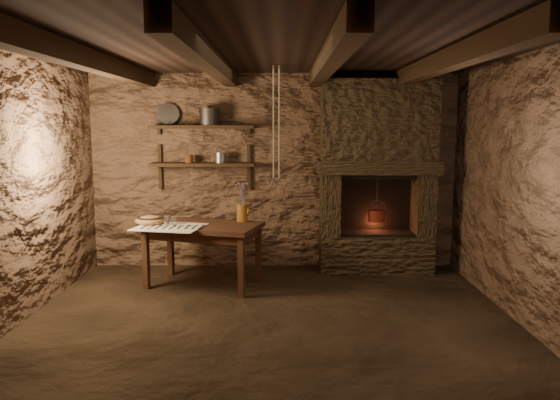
{
  "coord_description": "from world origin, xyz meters",
  "views": [
    {
      "loc": [
        0.12,
        -4.76,
        1.78
      ],
      "look_at": [
        0.09,
        0.9,
        0.99
      ],
      "focal_mm": 35.0,
      "sensor_mm": 36.0,
      "label": 1
    }
  ],
  "objects_px": {
    "iron_stockpot": "(210,118)",
    "red_pot": "(377,215)",
    "stoneware_jug": "(243,204)",
    "wooden_bowl": "(150,221)",
    "work_table": "(203,253)"
  },
  "relations": [
    {
      "from": "stoneware_jug",
      "to": "iron_stockpot",
      "type": "bearing_deg",
      "value": 130.11
    },
    {
      "from": "work_table",
      "to": "iron_stockpot",
      "type": "height_order",
      "value": "iron_stockpot"
    },
    {
      "from": "stoneware_jug",
      "to": "wooden_bowl",
      "type": "xyz_separation_m",
      "value": [
        -1.01,
        -0.18,
        -0.15
      ]
    },
    {
      "from": "stoneware_jug",
      "to": "wooden_bowl",
      "type": "relative_size",
      "value": 1.41
    },
    {
      "from": "wooden_bowl",
      "to": "red_pot",
      "type": "height_order",
      "value": "red_pot"
    },
    {
      "from": "work_table",
      "to": "wooden_bowl",
      "type": "relative_size",
      "value": 4.29
    },
    {
      "from": "work_table",
      "to": "stoneware_jug",
      "type": "relative_size",
      "value": 3.04
    },
    {
      "from": "iron_stockpot",
      "to": "red_pot",
      "type": "distance_m",
      "value": 2.32
    },
    {
      "from": "stoneware_jug",
      "to": "red_pot",
      "type": "xyz_separation_m",
      "value": [
        1.58,
        0.43,
        -0.19
      ]
    },
    {
      "from": "wooden_bowl",
      "to": "red_pot",
      "type": "xyz_separation_m",
      "value": [
        2.59,
        0.61,
        -0.03
      ]
    },
    {
      "from": "work_table",
      "to": "wooden_bowl",
      "type": "height_order",
      "value": "wooden_bowl"
    },
    {
      "from": "stoneware_jug",
      "to": "wooden_bowl",
      "type": "height_order",
      "value": "stoneware_jug"
    },
    {
      "from": "work_table",
      "to": "iron_stockpot",
      "type": "relative_size",
      "value": 5.63
    },
    {
      "from": "iron_stockpot",
      "to": "work_table",
      "type": "bearing_deg",
      "value": -90.02
    },
    {
      "from": "work_table",
      "to": "wooden_bowl",
      "type": "distance_m",
      "value": 0.68
    }
  ]
}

